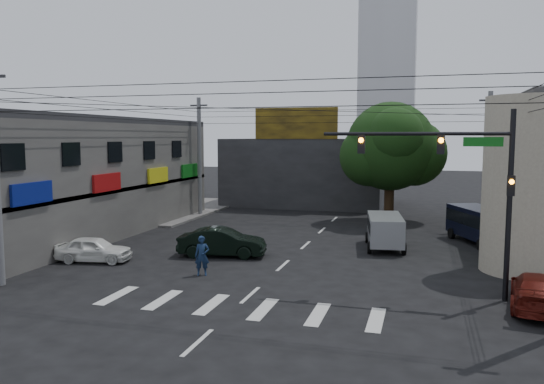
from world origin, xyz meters
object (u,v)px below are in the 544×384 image
at_px(utility_pole_far_right, 488,160).
at_px(traffic_officer, 202,256).
at_px(street_tree, 390,147).
at_px(navy_van, 482,226).
at_px(white_compact, 94,249).
at_px(utility_pole_far_left, 199,157).
at_px(dark_sedan, 222,242).
at_px(maroon_sedan, 538,291).
at_px(silver_minivan, 385,232).
at_px(traffic_gantry, 463,173).

relative_size(utility_pole_far_right, traffic_officer, 5.15).
distance_m(street_tree, navy_van, 9.92).
distance_m(white_compact, traffic_officer, 6.29).
xyz_separation_m(utility_pole_far_left, navy_van, (20.21, -5.78, -3.57)).
height_order(street_tree, dark_sedan, street_tree).
relative_size(street_tree, maroon_sedan, 1.84).
xyz_separation_m(street_tree, maroon_sedan, (6.50, -18.67, -4.82)).
distance_m(utility_pole_far_right, maroon_sedan, 18.10).
relative_size(dark_sedan, navy_van, 0.85).
bearing_deg(maroon_sedan, white_compact, 3.39).
bearing_deg(maroon_sedan, street_tree, -62.09).
relative_size(utility_pole_far_right, white_compact, 2.36).
bearing_deg(traffic_officer, navy_van, 20.49).
distance_m(maroon_sedan, silver_minivan, 10.93).
relative_size(traffic_gantry, dark_sedan, 1.53).
bearing_deg(maroon_sedan, navy_van, -77.49).
xyz_separation_m(white_compact, navy_van, (18.95, 10.05, 0.40)).
distance_m(street_tree, dark_sedan, 16.54).
relative_size(street_tree, dark_sedan, 1.85).
distance_m(white_compact, maroon_sedan, 19.82).
relative_size(white_compact, maroon_sedan, 0.82).
xyz_separation_m(street_tree, white_compact, (-13.24, -16.83, -4.85)).
distance_m(street_tree, maroon_sedan, 20.34).
height_order(street_tree, utility_pole_far_right, utility_pole_far_right).
distance_m(silver_minivan, navy_van, 5.99).
xyz_separation_m(utility_pole_far_right, white_compact, (-19.74, -15.83, -3.97)).
bearing_deg(utility_pole_far_left, traffic_gantry, -42.86).
xyz_separation_m(white_compact, silver_minivan, (13.65, 7.24, 0.29)).
relative_size(utility_pole_far_left, maroon_sedan, 1.94).
distance_m(traffic_gantry, dark_sedan, 12.77).
distance_m(street_tree, utility_pole_far_right, 6.63).
bearing_deg(silver_minivan, maroon_sedan, -154.29).
bearing_deg(white_compact, maroon_sedan, -105.94).
bearing_deg(dark_sedan, navy_van, -71.30).
height_order(street_tree, maroon_sedan, street_tree).
height_order(utility_pole_far_right, dark_sedan, utility_pole_far_right).
bearing_deg(traffic_gantry, silver_minivan, 112.06).
height_order(white_compact, silver_minivan, silver_minivan).
bearing_deg(utility_pole_far_right, white_compact, -141.27).
height_order(utility_pole_far_right, silver_minivan, utility_pole_far_right).
height_order(utility_pole_far_left, maroon_sedan, utility_pole_far_left).
bearing_deg(traffic_officer, white_compact, 151.43).
xyz_separation_m(utility_pole_far_left, silver_minivan, (14.91, -8.59, -3.69)).
bearing_deg(white_compact, traffic_gantry, -104.56).
xyz_separation_m(utility_pole_far_right, silver_minivan, (-6.09, -8.59, -3.69)).
distance_m(maroon_sedan, navy_van, 11.92).
bearing_deg(silver_minivan, white_compact, 109.81).
relative_size(navy_van, traffic_officer, 3.09).
distance_m(utility_pole_far_left, white_compact, 16.37).
xyz_separation_m(navy_van, traffic_officer, (-12.73, -10.96, -0.14)).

